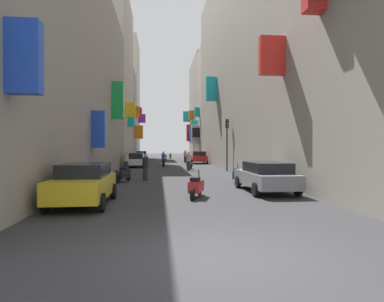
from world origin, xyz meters
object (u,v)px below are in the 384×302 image
parked_car_blue (142,155)px  pedestrian_far_away (145,167)px  parked_car_grey (266,176)px  scooter_white (165,158)px  scooter_blue (237,175)px  parked_car_red (198,157)px  scooter_green (189,164)px  scooter_black (123,174)px  traffic_light_near_corner (227,136)px  parked_car_yellow (84,183)px  pedestrian_near_right (185,156)px  pedestrian_mid_street (189,161)px  pedestrian_crossing (126,161)px  parked_car_white (136,160)px  scooter_red (196,186)px  scooter_orange (170,156)px  pedestrian_near_left (163,159)px

parked_car_blue → pedestrian_far_away: (1.94, -32.31, 0.06)m
parked_car_grey → scooter_white: 35.07m
scooter_blue → parked_car_red: bearing=88.8°
scooter_green → scooter_black: (-4.97, -11.40, -0.00)m
scooter_white → traffic_light_near_corner: (4.93, -22.04, 2.54)m
parked_car_blue → pedestrian_far_away: size_ratio=2.43×
parked_car_yellow → pedestrian_near_right: bearing=78.8°
parked_car_blue → scooter_white: parked_car_blue is taller
pedestrian_near_right → parked_car_yellow: bearing=-101.2°
pedestrian_mid_street → traffic_light_near_corner: 3.98m
parked_car_yellow → scooter_white: size_ratio=2.19×
pedestrian_far_away → scooter_white: bearing=86.6°
scooter_blue → traffic_light_near_corner: traffic_light_near_corner is taller
scooter_black → pedestrian_crossing: 8.93m
parked_car_grey → parked_car_white: 20.79m
scooter_red → parked_car_grey: bearing=22.3°
scooter_orange → pedestrian_mid_street: (0.56, -29.50, 0.38)m
parked_car_blue → pedestrian_mid_street: 25.09m
scooter_green → pedestrian_far_away: 11.08m
scooter_orange → pedestrian_near_left: pedestrian_near_left is taller
pedestrian_mid_street → traffic_light_near_corner: traffic_light_near_corner is taller
parked_car_blue → parked_car_grey: parked_car_blue is taller
parked_car_blue → pedestrian_near_left: pedestrian_near_left is taller
scooter_red → scooter_orange: same height
scooter_orange → pedestrian_near_right: pedestrian_near_right is taller
scooter_black → pedestrian_mid_street: bearing=62.0°
parked_car_white → scooter_red: 21.22m
parked_car_blue → scooter_orange: size_ratio=2.06×
scooter_blue → pedestrian_mid_street: pedestrian_mid_street is taller
parked_car_red → pedestrian_mid_street: size_ratio=2.40×
scooter_red → pedestrian_far_away: (-2.34, 7.26, 0.34)m
parked_car_grey → parked_car_red: 25.99m
traffic_light_near_corner → scooter_red: bearing=-106.9°
scooter_red → pedestrian_mid_street: pedestrian_mid_street is taller
parked_car_blue → pedestrian_crossing: (0.00, -24.39, 0.13)m
scooter_black → pedestrian_mid_street: pedestrian_mid_street is taller
scooter_white → scooter_blue: (3.61, -30.95, 0.00)m
scooter_green → scooter_blue: same height
scooter_blue → parked_car_white: bearing=113.8°
pedestrian_far_away → pedestrian_near_left: bearing=84.4°
pedestrian_crossing → parked_car_yellow: bearing=-89.6°
parked_car_yellow → scooter_red: 4.32m
scooter_green → traffic_light_near_corner: (2.91, -3.52, 2.54)m
scooter_black → pedestrian_crossing: (-0.69, 8.90, 0.41)m
scooter_blue → traffic_light_near_corner: size_ratio=0.42×
parked_car_red → pedestrian_mid_street: 12.52m
parked_car_yellow → pedestrian_near_right: (6.13, 31.07, 0.08)m
parked_car_blue → scooter_red: (4.28, -39.57, -0.29)m
pedestrian_near_right → scooter_green: bearing=-92.8°
pedestrian_crossing → pedestrian_near_left: (3.24, 5.47, -0.07)m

